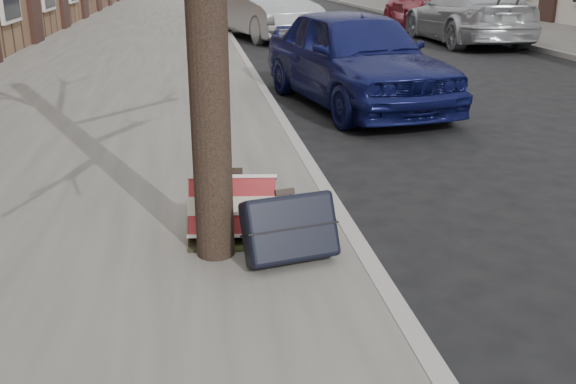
{
  "coord_description": "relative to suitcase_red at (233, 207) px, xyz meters",
  "views": [
    {
      "loc": [
        -2.33,
        -3.19,
        1.94
      ],
      "look_at": [
        -1.74,
        0.8,
        0.51
      ],
      "focal_mm": 40.0,
      "sensor_mm": 36.0,
      "label": 1
    }
  ],
  "objects": [
    {
      "name": "near_sidewalk",
      "position": [
        -1.6,
        14.01,
        -0.29
      ],
      "size": [
        5.0,
        70.0,
        0.12
      ],
      "primitive_type": "cube",
      "color": "slate",
      "rests_on": "ground"
    },
    {
      "name": "far_sidewalk",
      "position": [
        9.9,
        14.01,
        -0.29
      ],
      "size": [
        4.0,
        70.0,
        0.12
      ],
      "primitive_type": "cube",
      "color": "slate",
      "rests_on": "ground"
    },
    {
      "name": "dirt_patch",
      "position": [
        0.1,
        0.21,
        -0.22
      ],
      "size": [
        0.85,
        0.85,
        0.02
      ],
      "primitive_type": "cube",
      "color": "black",
      "rests_on": "near_sidewalk"
    },
    {
      "name": "suitcase_red",
      "position": [
        0.0,
        0.0,
        0.0
      ],
      "size": [
        0.63,
        0.39,
        0.46
      ],
      "primitive_type": "cube",
      "rotation": [
        -0.42,
        0.0,
        -0.11
      ],
      "color": "maroon",
      "rests_on": "near_sidewalk"
    },
    {
      "name": "suitcase_navy",
      "position": [
        0.34,
        -0.43,
        0.0
      ],
      "size": [
        0.66,
        0.48,
        0.47
      ],
      "primitive_type": "cube",
      "rotation": [
        -0.42,
        0.0,
        0.22
      ],
      "color": "black",
      "rests_on": "near_sidewalk"
    },
    {
      "name": "car_near_front",
      "position": [
        2.08,
        4.88,
        0.35
      ],
      "size": [
        2.35,
        4.34,
        1.4
      ],
      "primitive_type": "imported",
      "rotation": [
        0.0,
        0.0,
        0.18
      ],
      "color": "#0F144A",
      "rests_on": "ground"
    },
    {
      "name": "car_near_mid",
      "position": [
        1.83,
        14.14,
        0.42
      ],
      "size": [
        2.79,
        4.94,
        1.54
      ],
      "primitive_type": "imported",
      "rotation": [
        0.0,
        0.0,
        0.26
      ],
      "color": "#95979B",
      "rests_on": "ground"
    },
    {
      "name": "car_far_front",
      "position": [
        6.91,
        12.19,
        0.38
      ],
      "size": [
        2.13,
        5.07,
        1.46
      ],
      "primitive_type": "imported",
      "rotation": [
        0.0,
        0.0,
        3.12
      ],
      "color": "#9EA0A4",
      "rests_on": "ground"
    },
    {
      "name": "car_far_back",
      "position": [
        7.1,
        15.83,
        0.45
      ],
      "size": [
        2.21,
        4.82,
        1.6
      ],
      "primitive_type": "imported",
      "rotation": [
        0.0,
        0.0,
        3.07
      ],
      "color": "maroon",
      "rests_on": "ground"
    }
  ]
}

